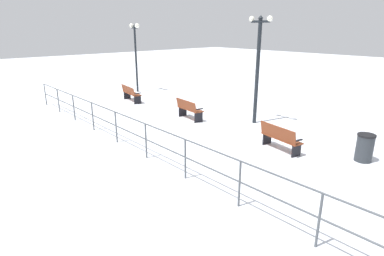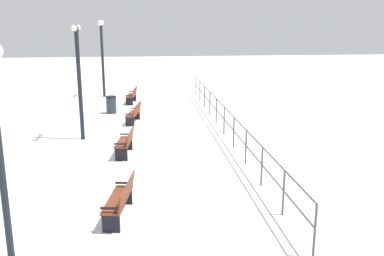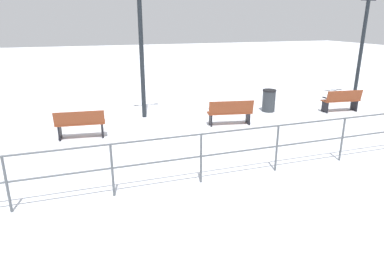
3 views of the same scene
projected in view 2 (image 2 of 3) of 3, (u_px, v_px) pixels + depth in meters
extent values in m
plane|color=white|center=(129.00, 137.00, 17.17)|extent=(80.00, 80.00, 0.00)
cube|color=brown|center=(131.00, 95.00, 24.09)|extent=(0.61, 1.53, 0.04)
cube|color=brown|center=(135.00, 91.00, 24.04)|extent=(0.29, 1.49, 0.42)
cube|color=black|center=(133.00, 97.00, 24.77)|extent=(0.39, 0.10, 0.44)
cube|color=black|center=(129.00, 101.00, 23.52)|extent=(0.39, 0.10, 0.44)
cube|color=black|center=(132.00, 91.00, 24.69)|extent=(0.39, 0.12, 0.04)
cube|color=black|center=(129.00, 95.00, 23.44)|extent=(0.39, 0.12, 0.04)
cube|color=brown|center=(133.00, 114.00, 19.42)|extent=(0.69, 1.58, 0.04)
cube|color=brown|center=(137.00, 109.00, 19.35)|extent=(0.39, 1.52, 0.45)
cube|color=black|center=(136.00, 115.00, 20.12)|extent=(0.38, 0.12, 0.42)
cube|color=black|center=(130.00, 122.00, 18.84)|extent=(0.38, 0.12, 0.42)
cube|color=black|center=(135.00, 108.00, 20.04)|extent=(0.39, 0.14, 0.04)
cube|color=black|center=(129.00, 114.00, 18.76)|extent=(0.39, 0.14, 0.04)
cube|color=brown|center=(124.00, 142.00, 14.70)|extent=(0.61, 1.49, 0.04)
cube|color=brown|center=(130.00, 136.00, 14.64)|extent=(0.26, 1.45, 0.41)
cube|color=black|center=(127.00, 144.00, 15.36)|extent=(0.41, 0.09, 0.47)
cube|color=black|center=(121.00, 154.00, 14.15)|extent=(0.41, 0.09, 0.47)
cube|color=black|center=(126.00, 134.00, 15.27)|extent=(0.42, 0.11, 0.04)
cube|color=black|center=(120.00, 144.00, 14.06)|extent=(0.42, 0.11, 0.04)
cube|color=brown|center=(118.00, 199.00, 10.01)|extent=(0.69, 1.75, 0.04)
cube|color=brown|center=(127.00, 191.00, 9.95)|extent=(0.37, 1.69, 0.40)
cube|color=black|center=(124.00, 196.00, 10.79)|extent=(0.40, 0.11, 0.46)
cube|color=black|center=(111.00, 223.00, 9.34)|extent=(0.40, 0.11, 0.46)
cube|color=black|center=(123.00, 183.00, 10.71)|extent=(0.40, 0.13, 0.04)
cube|color=black|center=(109.00, 208.00, 9.26)|extent=(0.40, 0.13, 0.04)
cylinder|color=black|center=(103.00, 61.00, 25.75)|extent=(0.16, 0.16, 4.41)
cylinder|color=black|center=(101.00, 25.00, 25.24)|extent=(0.09, 0.78, 0.09)
sphere|color=white|center=(101.00, 23.00, 25.58)|extent=(0.32, 0.32, 0.32)
sphere|color=white|center=(100.00, 23.00, 24.83)|extent=(0.32, 0.32, 0.32)
cone|color=black|center=(101.00, 22.00, 25.19)|extent=(0.22, 0.22, 0.12)
cylinder|color=black|center=(80.00, 85.00, 16.29)|extent=(0.16, 0.16, 4.30)
cylinder|color=black|center=(76.00, 31.00, 15.80)|extent=(0.09, 0.87, 0.09)
sphere|color=white|center=(78.00, 28.00, 16.19)|extent=(0.23, 0.23, 0.23)
sphere|color=white|center=(74.00, 28.00, 15.35)|extent=(0.23, 0.23, 0.23)
cone|color=black|center=(76.00, 26.00, 15.75)|extent=(0.22, 0.22, 0.12)
cylinder|color=black|center=(2.00, 173.00, 7.26)|extent=(0.12, 0.12, 4.04)
cylinder|color=#4C5156|center=(196.00, 86.00, 26.64)|extent=(0.05, 0.05, 1.13)
cylinder|color=#4C5156|center=(200.00, 91.00, 24.80)|extent=(0.05, 0.05, 1.13)
cylinder|color=#4C5156|center=(205.00, 97.00, 22.97)|extent=(0.05, 0.05, 1.13)
cylinder|color=#4C5156|center=(210.00, 103.00, 21.13)|extent=(0.05, 0.05, 1.13)
cylinder|color=#4C5156|center=(216.00, 111.00, 19.29)|extent=(0.05, 0.05, 1.13)
cylinder|color=#4C5156|center=(224.00, 121.00, 17.45)|extent=(0.05, 0.05, 1.13)
cylinder|color=#4C5156|center=(234.00, 132.00, 15.62)|extent=(0.05, 0.05, 1.13)
cylinder|color=#4C5156|center=(246.00, 147.00, 13.78)|extent=(0.05, 0.05, 1.13)
cylinder|color=#4C5156|center=(262.00, 167.00, 11.94)|extent=(0.05, 0.05, 1.13)
cylinder|color=#4C5156|center=(284.00, 193.00, 10.11)|extent=(0.05, 0.05, 1.13)
cylinder|color=#4C5156|center=(315.00, 231.00, 8.27)|extent=(0.05, 0.05, 1.13)
cylinder|color=#4C5156|center=(224.00, 107.00, 17.32)|extent=(0.04, 19.07, 0.04)
cylinder|color=#4C5156|center=(224.00, 119.00, 17.44)|extent=(0.04, 19.07, 0.04)
cylinder|color=#2D3338|center=(111.00, 105.00, 21.44)|extent=(0.50, 0.50, 0.81)
cylinder|color=black|center=(111.00, 97.00, 21.34)|extent=(0.53, 0.53, 0.06)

